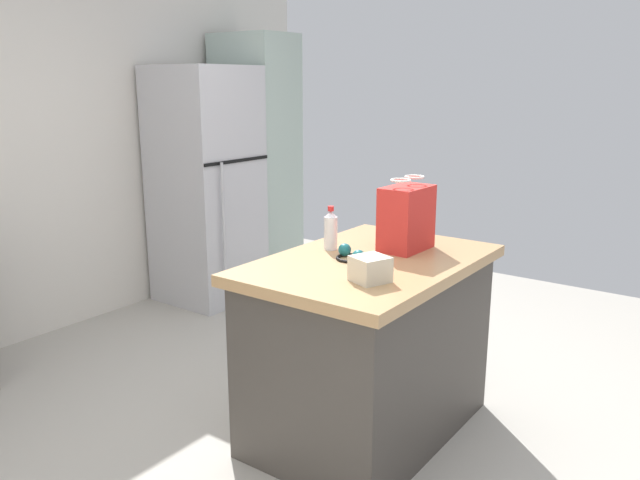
# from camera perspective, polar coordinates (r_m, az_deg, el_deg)

# --- Properties ---
(ground) EXTENTS (6.42, 6.42, 0.00)m
(ground) POSITION_cam_1_polar(r_m,az_deg,el_deg) (3.45, 0.53, -16.50)
(ground) COLOR #ADA89E
(back_wall) EXTENTS (5.35, 0.13, 2.59)m
(back_wall) POSITION_cam_1_polar(r_m,az_deg,el_deg) (4.83, -23.96, 7.33)
(back_wall) COLOR silver
(back_wall) RESTS_ON ground
(kitchen_island) EXTENTS (1.28, 0.86, 0.92)m
(kitchen_island) POSITION_cam_1_polar(r_m,az_deg,el_deg) (3.25, 4.34, -9.41)
(kitchen_island) COLOR #423D38
(kitchen_island) RESTS_ON ground
(refrigerator) EXTENTS (0.71, 0.73, 1.87)m
(refrigerator) POSITION_cam_1_polar(r_m,az_deg,el_deg) (5.23, -10.10, 4.79)
(refrigerator) COLOR #B7B7BC
(refrigerator) RESTS_ON ground
(tall_cabinet) EXTENTS (0.48, 0.65, 2.14)m
(tall_cabinet) POSITION_cam_1_polar(r_m,az_deg,el_deg) (5.66, -5.66, 6.98)
(tall_cabinet) COLOR #9EB2A8
(tall_cabinet) RESTS_ON ground
(shopping_bag) EXTENTS (0.29, 0.19, 0.37)m
(shopping_bag) POSITION_cam_1_polar(r_m,az_deg,el_deg) (3.25, 7.71, 1.98)
(shopping_bag) COLOR red
(shopping_bag) RESTS_ON kitchen_island
(small_box) EXTENTS (0.18, 0.18, 0.11)m
(small_box) POSITION_cam_1_polar(r_m,az_deg,el_deg) (2.74, 4.50, -2.60)
(small_box) COLOR beige
(small_box) RESTS_ON kitchen_island
(bottle) EXTENTS (0.07, 0.07, 0.22)m
(bottle) POSITION_cam_1_polar(r_m,az_deg,el_deg) (3.24, 0.96, 0.88)
(bottle) COLOR white
(bottle) RESTS_ON kitchen_island
(ear_defenders) EXTENTS (0.20, 0.20, 0.06)m
(ear_defenders) POSITION_cam_1_polar(r_m,az_deg,el_deg) (3.08, 2.82, -1.34)
(ear_defenders) COLOR black
(ear_defenders) RESTS_ON kitchen_island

